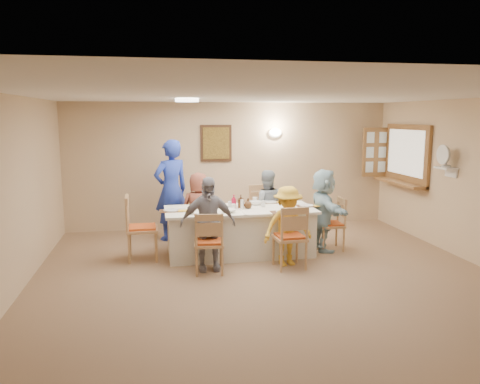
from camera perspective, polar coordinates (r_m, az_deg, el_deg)
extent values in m
plane|color=#8B6B52|center=(6.35, 4.17, -11.39)|extent=(7.00, 7.00, 0.00)
plane|color=tan|center=(9.42, -1.13, 3.27)|extent=(6.50, 0.00, 6.50)
plane|color=tan|center=(2.88, 22.69, -11.51)|extent=(6.50, 0.00, 6.50)
plane|color=tan|center=(6.07, -26.86, -1.08)|extent=(0.00, 7.00, 7.00)
plane|color=white|center=(5.94, 4.45, 11.79)|extent=(7.00, 7.00, 0.00)
cube|color=#3D2215|center=(9.31, -2.95, 5.97)|extent=(0.62, 0.04, 0.72)
cube|color=black|center=(9.28, -2.93, 5.96)|extent=(0.52, 0.02, 0.62)
ellipsoid|color=white|center=(9.50, 4.32, 7.23)|extent=(0.26, 0.09, 0.18)
cylinder|color=white|center=(7.26, -6.48, 11.06)|extent=(0.36, 0.36, 0.05)
cube|color=brown|center=(9.44, 19.67, 4.27)|extent=(0.06, 1.50, 1.15)
cube|color=brown|center=(9.44, 18.87, 1.10)|extent=(0.30, 1.50, 0.05)
cube|color=brown|center=(9.99, 16.20, 4.69)|extent=(0.55, 0.04, 1.00)
cube|color=white|center=(8.27, 23.82, 2.69)|extent=(0.22, 0.36, 0.03)
cube|color=silver|center=(7.61, -0.01, -4.83)|extent=(2.40, 1.01, 0.76)
imported|color=brown|center=(8.13, -5.05, -2.08)|extent=(0.71, 0.54, 1.28)
imported|color=#87939F|center=(8.33, 3.20, -1.74)|extent=(0.77, 0.68, 1.29)
imported|color=#928F9A|center=(6.80, -3.95, -3.89)|extent=(0.82, 0.35, 1.38)
imported|color=gold|center=(7.05, 5.81, -4.16)|extent=(0.95, 0.74, 1.21)
imported|color=#AACFDC|center=(7.92, 10.15, -2.15)|extent=(1.30, 0.48, 1.37)
imported|color=#253DB9|center=(8.52, -8.39, 0.24)|extent=(1.01, 0.96, 1.82)
cube|color=#472B19|center=(7.04, -4.20, -2.83)|extent=(0.34, 0.25, 0.01)
cylinder|color=white|center=(7.04, -4.20, -2.75)|extent=(0.26, 0.26, 0.02)
cube|color=gold|center=(7.01, -2.69, -2.81)|extent=(0.14, 0.14, 0.01)
cube|color=#472B19|center=(7.26, 5.26, -2.47)|extent=(0.37, 0.27, 0.01)
cylinder|color=white|center=(7.26, 5.26, -2.39)|extent=(0.22, 0.22, 0.01)
cube|color=gold|center=(7.27, 6.73, -2.43)|extent=(0.15, 0.15, 0.01)
cube|color=#472B19|center=(7.86, -4.88, -1.56)|extent=(0.36, 0.27, 0.01)
cylinder|color=white|center=(7.85, -4.88, -1.49)|extent=(0.22, 0.22, 0.01)
cube|color=gold|center=(7.83, -3.53, -1.54)|extent=(0.13, 0.13, 0.01)
cube|color=#472B19|center=(8.06, 3.64, -1.27)|extent=(0.34, 0.25, 0.01)
cylinder|color=white|center=(8.06, 3.64, -1.20)|extent=(0.24, 0.24, 0.01)
cube|color=gold|center=(8.06, 4.97, -1.24)|extent=(0.13, 0.13, 0.01)
cube|color=#472B19|center=(7.41, -8.41, -2.29)|extent=(0.37, 0.27, 0.01)
cylinder|color=white|center=(7.41, -8.41, -2.21)|extent=(0.23, 0.23, 0.01)
cube|color=gold|center=(7.37, -7.00, -2.27)|extent=(0.14, 0.14, 0.01)
cube|color=#472B19|center=(7.81, 8.10, -1.69)|extent=(0.34, 0.25, 0.01)
cylinder|color=white|center=(7.81, 8.10, -1.62)|extent=(0.23, 0.23, 0.01)
cube|color=gold|center=(7.82, 9.47, -1.66)|extent=(0.14, 0.14, 0.01)
imported|color=white|center=(7.11, -5.99, -2.43)|extent=(0.16, 0.16, 0.08)
imported|color=white|center=(8.11, 1.85, -0.92)|extent=(0.12, 0.12, 0.08)
imported|color=white|center=(7.23, -1.30, -2.29)|extent=(0.24, 0.24, 0.05)
imported|color=white|center=(7.84, 1.93, -1.34)|extent=(0.36, 0.36, 0.06)
imported|color=#BC1033|center=(7.52, -0.77, -1.17)|extent=(0.15, 0.15, 0.22)
imported|color=#442712|center=(7.57, 0.11, -1.14)|extent=(0.11, 0.12, 0.22)
imported|color=#442712|center=(7.53, 0.98, -1.39)|extent=(0.22, 0.22, 0.17)
cylinder|color=silver|center=(7.54, -1.20, -1.58)|extent=(0.07, 0.07, 0.11)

